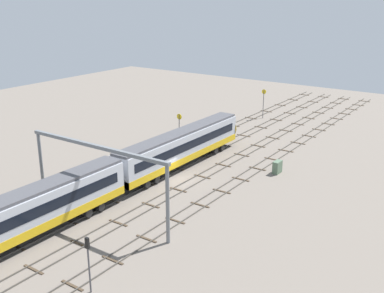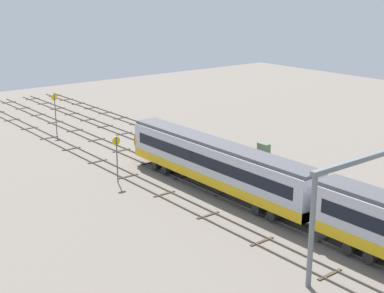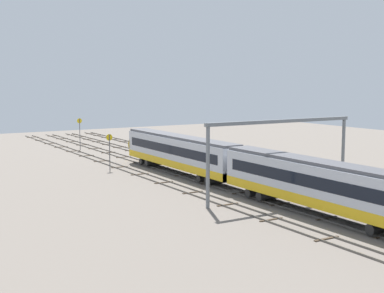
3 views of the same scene
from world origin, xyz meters
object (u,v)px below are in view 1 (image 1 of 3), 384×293
train (29,214)px  relay_cabinet (277,167)px  signal_light_trackside_approach (88,257)px  speed_sign_near_foreground (264,100)px  overhead_gantry (97,163)px  speed_sign_mid_trackside (179,125)px

train → relay_cabinet: train is taller
relay_cabinet → train: bearing=158.2°
signal_light_trackside_approach → relay_cabinet: size_ratio=2.92×
speed_sign_near_foreground → relay_cabinet: (-24.63, -14.36, -2.64)m
train → relay_cabinet: size_ratio=46.03×
overhead_gantry → speed_sign_near_foreground: (46.96, 4.81, -2.63)m
speed_sign_mid_trackside → relay_cabinet: size_ratio=2.92×
speed_sign_near_foreground → relay_cabinet: 28.64m
overhead_gantry → speed_sign_near_foreground: overhead_gantry is taller
speed_sign_near_foreground → speed_sign_mid_trackside: 22.00m
signal_light_trackside_approach → relay_cabinet: signal_light_trackside_approach is taller
speed_sign_mid_trackside → signal_light_trackside_approach: 38.64m
signal_light_trackside_approach → relay_cabinet: (31.86, -0.97, -2.29)m
overhead_gantry → relay_cabinet: bearing=-23.2°
speed_sign_near_foreground → relay_cabinet: size_ratio=3.33×
overhead_gantry → signal_light_trackside_approach: size_ratio=3.85×
train → speed_sign_near_foreground: speed_sign_near_foreground is taller
speed_sign_mid_trackside → relay_cabinet: (-2.91, -17.84, -2.27)m
speed_sign_near_foreground → signal_light_trackside_approach: size_ratio=1.14×
overhead_gantry → train: bearing=163.0°
train → signal_light_trackside_approach: 11.03m
overhead_gantry → signal_light_trackside_approach: (-9.53, -8.59, -2.98)m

